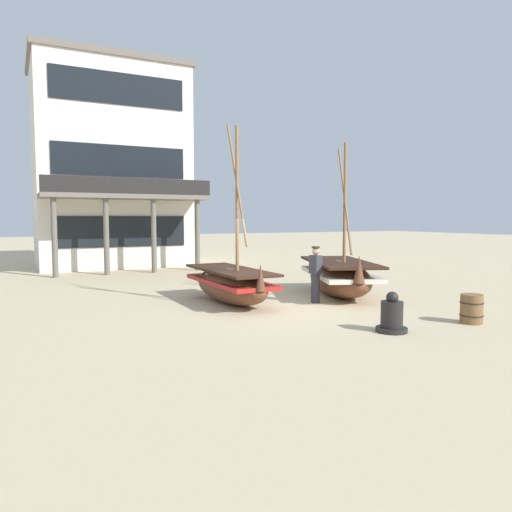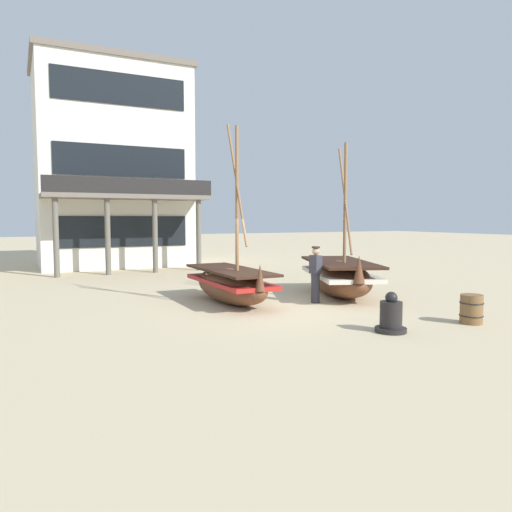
# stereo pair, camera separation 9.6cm
# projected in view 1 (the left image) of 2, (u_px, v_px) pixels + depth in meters

# --- Properties ---
(ground_plane) EXTENTS (120.00, 120.00, 0.00)m
(ground_plane) POSITION_uv_depth(u_px,v_px,m) (272.00, 308.00, 13.50)
(ground_plane) COLOR #CCB78E
(fishing_boat_near_left) EXTENTS (1.42, 4.11, 5.26)m
(fishing_boat_near_left) POSITION_uv_depth(u_px,v_px,m) (230.00, 284.00, 14.33)
(fishing_boat_near_left) COLOR brown
(fishing_boat_near_left) RESTS_ON ground
(fishing_boat_centre_large) EXTENTS (3.16, 4.64, 4.84)m
(fishing_boat_centre_large) POSITION_uv_depth(u_px,v_px,m) (339.00, 276.00, 15.68)
(fishing_boat_centre_large) COLOR brown
(fishing_boat_centre_large) RESTS_ON ground
(fisherman_by_hull) EXTENTS (0.26, 0.38, 1.68)m
(fisherman_by_hull) POSITION_uv_depth(u_px,v_px,m) (316.00, 275.00, 14.33)
(fisherman_by_hull) COLOR #33333D
(fisherman_by_hull) RESTS_ON ground
(capstan_winch) EXTENTS (0.70, 0.70, 0.90)m
(capstan_winch) POSITION_uv_depth(u_px,v_px,m) (392.00, 316.00, 10.69)
(capstan_winch) COLOR black
(capstan_winch) RESTS_ON ground
(wooden_barrel) EXTENTS (0.56, 0.56, 0.70)m
(wooden_barrel) POSITION_uv_depth(u_px,v_px,m) (472.00, 309.00, 11.57)
(wooden_barrel) COLOR brown
(wooden_barrel) RESTS_ON ground
(harbor_building_main) EXTENTS (7.73, 7.78, 10.48)m
(harbor_building_main) POSITION_uv_depth(u_px,v_px,m) (110.00, 167.00, 25.54)
(harbor_building_main) COLOR silver
(harbor_building_main) RESTS_ON ground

